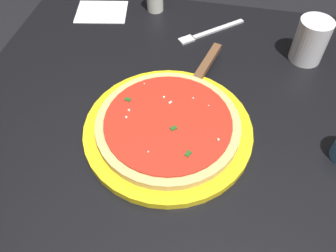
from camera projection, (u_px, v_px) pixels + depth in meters
ground_plane at (167, 251)px, 1.30m from camera, size 5.00×5.00×0.00m
restaurant_table at (166, 161)px, 0.82m from camera, size 0.86×0.87×0.78m
serving_plate at (168, 130)px, 0.67m from camera, size 0.32×0.32×0.02m
pizza at (168, 124)px, 0.65m from camera, size 0.27×0.27×0.02m
pizza_server at (200, 74)px, 0.75m from camera, size 0.10×0.22×0.01m
cup_tall_drink at (311, 41)px, 0.77m from camera, size 0.07×0.07×0.10m
napkin_folded_right at (102, 12)px, 0.93m from camera, size 0.15×0.13×0.00m
fork at (209, 32)px, 0.87m from camera, size 0.15×0.13×0.00m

